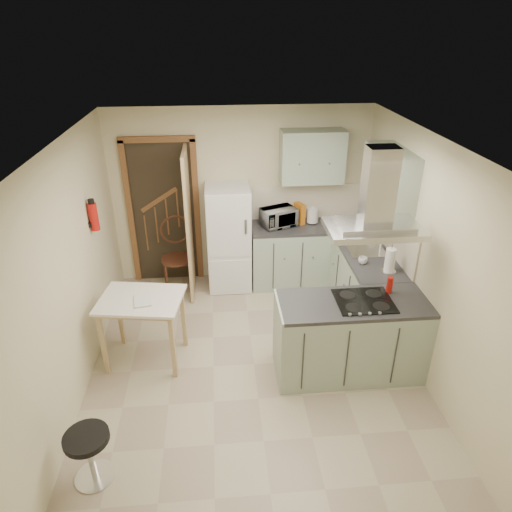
{
  "coord_description": "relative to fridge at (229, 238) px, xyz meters",
  "views": [
    {
      "loc": [
        -0.34,
        -4.02,
        3.48
      ],
      "look_at": [
        0.06,
        0.45,
        1.15
      ],
      "focal_mm": 32.0,
      "sensor_mm": 36.0,
      "label": 1
    }
  ],
  "objects": [
    {
      "name": "floor",
      "position": [
        0.2,
        -1.8,
        -0.75
      ],
      "size": [
        4.2,
        4.2,
        0.0
      ],
      "primitive_type": "plane",
      "color": "#B1A789",
      "rests_on": "ground"
    },
    {
      "name": "ceiling",
      "position": [
        0.2,
        -1.8,
        1.75
      ],
      "size": [
        4.2,
        4.2,
        0.0
      ],
      "primitive_type": "plane",
      "rotation": [
        3.14,
        0.0,
        0.0
      ],
      "color": "silver",
      "rests_on": "back_wall"
    },
    {
      "name": "back_wall",
      "position": [
        0.2,
        0.3,
        0.5
      ],
      "size": [
        3.6,
        0.0,
        3.6
      ],
      "primitive_type": "plane",
      "rotation": [
        1.57,
        0.0,
        0.0
      ],
      "color": "beige",
      "rests_on": "floor"
    },
    {
      "name": "left_wall",
      "position": [
        -1.6,
        -1.8,
        0.5
      ],
      "size": [
        0.0,
        4.2,
        4.2
      ],
      "primitive_type": "plane",
      "rotation": [
        1.57,
        0.0,
        1.57
      ],
      "color": "beige",
      "rests_on": "floor"
    },
    {
      "name": "right_wall",
      "position": [
        2.0,
        -1.8,
        0.5
      ],
      "size": [
        0.0,
        4.2,
        4.2
      ],
      "primitive_type": "plane",
      "rotation": [
        1.57,
        0.0,
        -1.57
      ],
      "color": "beige",
      "rests_on": "floor"
    },
    {
      "name": "doorway",
      "position": [
        -0.9,
        0.27,
        0.3
      ],
      "size": [
        1.1,
        0.12,
        2.1
      ],
      "primitive_type": "cube",
      "color": "brown",
      "rests_on": "floor"
    },
    {
      "name": "fridge",
      "position": [
        0.0,
        0.0,
        0.0
      ],
      "size": [
        0.6,
        0.6,
        1.5
      ],
      "primitive_type": "cube",
      "color": "white",
      "rests_on": "floor"
    },
    {
      "name": "counter_back",
      "position": [
        0.86,
        0.0,
        -0.3
      ],
      "size": [
        1.08,
        0.6,
        0.9
      ],
      "primitive_type": "cube",
      "color": "#9EB2A0",
      "rests_on": "floor"
    },
    {
      "name": "counter_right",
      "position": [
        1.7,
        -0.68,
        -0.3
      ],
      "size": [
        0.6,
        1.95,
        0.9
      ],
      "primitive_type": "cube",
      "color": "#9EB2A0",
      "rests_on": "floor"
    },
    {
      "name": "splashback",
      "position": [
        1.16,
        0.29,
        0.4
      ],
      "size": [
        1.68,
        0.02,
        0.5
      ],
      "primitive_type": "cube",
      "color": "beige",
      "rests_on": "counter_back"
    },
    {
      "name": "wall_cabinet_back",
      "position": [
        1.15,
        0.12,
        1.1
      ],
      "size": [
        0.85,
        0.35,
        0.7
      ],
      "primitive_type": "cube",
      "color": "#9EB2A0",
      "rests_on": "back_wall"
    },
    {
      "name": "wall_cabinet_right",
      "position": [
        1.82,
        -0.95,
        1.1
      ],
      "size": [
        0.35,
        0.9,
        0.7
      ],
      "primitive_type": "cube",
      "color": "#9EB2A0",
      "rests_on": "right_wall"
    },
    {
      "name": "peninsula",
      "position": [
        1.22,
        -1.98,
        -0.3
      ],
      "size": [
        1.55,
        0.65,
        0.9
      ],
      "primitive_type": "cube",
      "color": "#9EB2A0",
      "rests_on": "floor"
    },
    {
      "name": "hob",
      "position": [
        1.32,
        -1.98,
        0.16
      ],
      "size": [
        0.58,
        0.5,
        0.01
      ],
      "primitive_type": "cube",
      "color": "black",
      "rests_on": "peninsula"
    },
    {
      "name": "extractor_hood",
      "position": [
        1.32,
        -1.98,
        0.97
      ],
      "size": [
        0.9,
        0.55,
        0.1
      ],
      "primitive_type": "cube",
      "color": "silver",
      "rests_on": "ceiling"
    },
    {
      "name": "sink",
      "position": [
        1.7,
        -0.85,
        0.16
      ],
      "size": [
        0.45,
        0.4,
        0.01
      ],
      "primitive_type": "cube",
      "color": "silver",
      "rests_on": "counter_right"
    },
    {
      "name": "fire_extinguisher",
      "position": [
        -1.54,
        -0.9,
        0.75
      ],
      "size": [
        0.1,
        0.1,
        0.32
      ],
      "primitive_type": "cylinder",
      "color": "#B2140F",
      "rests_on": "left_wall"
    },
    {
      "name": "drop_leaf_table",
      "position": [
        -1.0,
        -1.59,
        -0.34
      ],
      "size": [
        0.97,
        0.78,
        0.82
      ],
      "primitive_type": "cube",
      "rotation": [
        0.0,
        0.0,
        -0.16
      ],
      "color": "tan",
      "rests_on": "floor"
    },
    {
      "name": "bentwood_chair",
      "position": [
        -0.74,
        -0.09,
        -0.26
      ],
      "size": [
        0.51,
        0.51,
        0.99
      ],
      "primitive_type": "cube",
      "rotation": [
        0.0,
        0.0,
        0.18
      ],
      "color": "#4F2F1A",
      "rests_on": "floor"
    },
    {
      "name": "stool",
      "position": [
        -1.28,
        -3.11,
        -0.5
      ],
      "size": [
        0.46,
        0.46,
        0.5
      ],
      "primitive_type": "cylinder",
      "rotation": [
        0.0,
        0.0,
        0.26
      ],
      "color": "black",
      "rests_on": "floor"
    },
    {
      "name": "microwave",
      "position": [
        0.7,
        0.03,
        0.28
      ],
      "size": [
        0.55,
        0.47,
        0.26
      ],
      "primitive_type": "imported",
      "rotation": [
        0.0,
        0.0,
        0.39
      ],
      "color": "black",
      "rests_on": "counter_back"
    },
    {
      "name": "kettle",
      "position": [
        1.19,
        0.08,
        0.27
      ],
      "size": [
        0.17,
        0.17,
        0.24
      ],
      "primitive_type": "cylinder",
      "rotation": [
        0.0,
        0.0,
        0.03
      ],
      "color": "silver",
      "rests_on": "counter_back"
    },
    {
      "name": "cereal_box",
      "position": [
        1.01,
        0.11,
        0.3
      ],
      "size": [
        0.15,
        0.21,
        0.29
      ],
      "primitive_type": "cube",
      "rotation": [
        0.0,
        0.0,
        0.4
      ],
      "color": "#C46917",
      "rests_on": "counter_back"
    },
    {
      "name": "soap_bottle",
      "position": [
        1.86,
        -0.53,
        0.24
      ],
      "size": [
        0.08,
        0.08,
        0.17
      ],
      "primitive_type": "imported",
      "rotation": [
        0.0,
        0.0,
        0.03
      ],
      "color": "#ACACB9",
      "rests_on": "counter_right"
    },
    {
      "name": "paper_towel",
      "position": [
        1.79,
        -1.39,
        0.3
      ],
      "size": [
        0.13,
        0.13,
        0.3
      ],
      "primitive_type": "cylinder",
      "rotation": [
        0.0,
        0.0,
        0.17
      ],
      "color": "white",
      "rests_on": "counter_right"
    },
    {
      "name": "cup",
      "position": [
        1.55,
        -1.18,
        0.19
      ],
      "size": [
        0.12,
        0.12,
        0.08
      ],
      "primitive_type": "imported",
      "rotation": [
        0.0,
        0.0,
        0.17
      ],
      "color": "white",
      "rests_on": "counter_right"
    },
    {
      "name": "red_bottle",
      "position": [
        1.64,
        -1.83,
        0.24
      ],
      "size": [
        0.08,
        0.08,
        0.18
      ],
      "primitive_type": "cylinder",
      "rotation": [
        0.0,
        0.0,
        -0.37
      ],
      "color": "#AF170F",
      "rests_on": "peninsula"
    },
    {
      "name": "book",
      "position": [
        -1.06,
        -1.67,
        0.13
      ],
      "size": [
        0.22,
        0.27,
        0.11
      ],
      "primitive_type": "imported",
      "rotation": [
        0.0,
        0.0,
        0.17
      ],
      "color": "#A73C37",
      "rests_on": "drop_leaf_table"
    }
  ]
}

